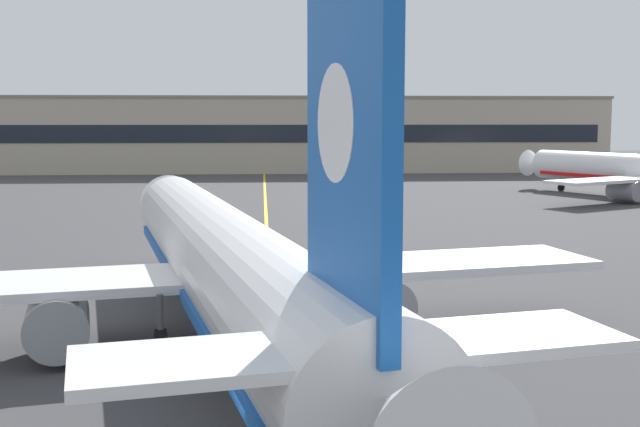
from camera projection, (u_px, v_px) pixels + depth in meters
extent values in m
cube|color=yellow|center=(268.00, 266.00, 49.13)|extent=(0.42, 180.00, 0.01)
cylinder|color=white|center=(222.00, 257.00, 31.83)|extent=(11.25, 36.00, 3.80)
cone|color=white|center=(171.00, 206.00, 50.25)|extent=(4.07, 3.30, 3.61)
cone|color=white|center=(417.00, 426.00, 13.28)|extent=(3.37, 3.33, 2.85)
cube|color=blue|center=(223.00, 283.00, 31.95)|extent=(10.57, 33.17, 0.44)
cube|color=black|center=(174.00, 198.00, 48.36)|extent=(3.02, 1.67, 0.60)
cube|color=white|center=(220.00, 275.00, 32.50)|extent=(32.30, 11.39, 0.36)
cylinder|color=gray|center=(57.00, 322.00, 29.98)|extent=(3.00, 4.00, 2.30)
cylinder|color=black|center=(59.00, 310.00, 31.75)|extent=(1.95, 0.58, 1.95)
cylinder|color=gray|center=(375.00, 301.00, 33.40)|extent=(3.00, 4.00, 2.30)
cylinder|color=black|center=(360.00, 292.00, 35.17)|extent=(1.95, 0.58, 1.95)
cube|color=blue|center=(349.00, 160.00, 16.23)|extent=(1.40, 4.78, 7.20)
cylinder|color=white|center=(345.00, 123.00, 16.43)|extent=(0.93, 2.44, 2.40)
cube|color=white|center=(358.00, 349.00, 16.09)|extent=(11.34, 5.04, 0.24)
cylinder|color=#4C4C51|center=(181.00, 250.00, 45.90)|extent=(0.24, 0.24, 1.60)
cylinder|color=black|center=(181.00, 268.00, 46.02)|extent=(0.58, 0.96, 0.90)
cylinder|color=#4C4C51|center=(160.00, 316.00, 29.41)|extent=(0.24, 0.24, 1.60)
cylinder|color=black|center=(161.00, 347.00, 29.54)|extent=(0.66, 1.35, 1.30)
cylinder|color=#4C4C51|center=(300.00, 307.00, 30.84)|extent=(0.24, 0.24, 1.60)
cylinder|color=black|center=(300.00, 336.00, 30.97)|extent=(0.66, 1.35, 1.30)
cone|color=white|center=(535.00, 163.00, 102.88)|extent=(4.01, 3.63, 3.29)
cube|color=black|center=(545.00, 159.00, 101.35)|extent=(2.76, 2.10, 0.55)
cylinder|color=gray|center=(625.00, 191.00, 85.01)|extent=(3.38, 3.88, 2.09)
cylinder|color=black|center=(612.00, 190.00, 86.43)|extent=(1.65, 0.98, 1.78)
cylinder|color=#4C4C51|center=(561.00, 180.00, 99.41)|extent=(0.22, 0.22, 1.46)
cylinder|color=black|center=(561.00, 188.00, 99.52)|extent=(0.70, 0.89, 0.82)
cube|color=#B2A893|center=(263.00, 135.00, 134.60)|extent=(113.00, 12.00, 11.97)
cube|color=black|center=(263.00, 134.00, 128.55)|extent=(108.48, 0.12, 2.80)
cube|color=gray|center=(262.00, 98.00, 133.87)|extent=(113.40, 12.40, 0.40)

